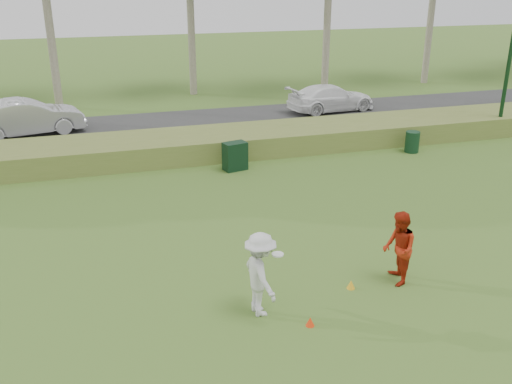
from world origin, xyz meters
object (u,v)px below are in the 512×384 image
object	(u,v)px
cone_yellow	(351,284)
utility_cabinet	(235,156)
player_white	(260,274)
player_red	(399,248)
car_right	(331,98)
trash_bin	(412,142)
cone_orange	(310,322)
car_mid	(26,118)

from	to	relation	value
cone_yellow	utility_cabinet	xyz separation A→B (m)	(-0.48, 9.44, 0.44)
player_white	player_red	size ratio (longest dim) A/B	1.06
player_red	utility_cabinet	bearing A→B (deg)	-155.28
utility_cabinet	car_right	xyz separation A→B (m)	(7.47, 7.90, 0.22)
trash_bin	cone_yellow	bearing A→B (deg)	-127.66
cone_orange	utility_cabinet	xyz separation A→B (m)	(1.06, 10.63, 0.44)
utility_cabinet	trash_bin	size ratio (longest dim) A/B	1.23
player_red	trash_bin	distance (m)	11.38
player_white	cone_yellow	world-z (taller)	player_white
utility_cabinet	trash_bin	world-z (taller)	utility_cabinet
player_red	car_mid	world-z (taller)	player_red
car_right	cone_orange	bearing A→B (deg)	148.01
cone_yellow	car_right	size ratio (longest dim) A/B	0.05
player_white	car_right	bearing A→B (deg)	-34.70
player_red	car_right	bearing A→B (deg)	176.19
cone_yellow	utility_cabinet	size ratio (longest dim) A/B	0.20
player_red	cone_yellow	xyz separation A→B (m)	(-1.22, 0.04, -0.83)
cone_orange	utility_cabinet	world-z (taller)	utility_cabinet
car_right	cone_yellow	bearing A→B (deg)	150.79
player_red	cone_orange	world-z (taller)	player_red
cone_orange	car_mid	distance (m)	19.34
player_white	player_red	bearing A→B (deg)	-91.35
player_white	utility_cabinet	world-z (taller)	player_white
player_red	cone_orange	xyz separation A→B (m)	(-2.76, -1.15, -0.83)
trash_bin	cone_orange	bearing A→B (deg)	-129.70
cone_yellow	car_mid	distance (m)	18.89
player_white	car_mid	size ratio (longest dim) A/B	0.39
cone_orange	utility_cabinet	bearing A→B (deg)	84.30
player_red	cone_yellow	bearing A→B (deg)	-77.11
player_red	player_white	bearing A→B (deg)	-70.10
player_red	car_mid	size ratio (longest dim) A/B	0.37
car_mid	player_red	bearing A→B (deg)	-163.91
player_white	car_mid	xyz separation A→B (m)	(-6.13, 17.19, -0.09)
car_mid	cone_yellow	bearing A→B (deg)	-167.05
cone_yellow	car_right	xyz separation A→B (m)	(6.99, 17.34, 0.66)
player_white	car_right	world-z (taller)	player_white
utility_cabinet	car_mid	world-z (taller)	car_mid
player_red	cone_yellow	world-z (taller)	player_red
cone_orange	utility_cabinet	distance (m)	10.69
cone_orange	car_right	size ratio (longest dim) A/B	0.04
car_mid	cone_orange	bearing A→B (deg)	-172.73
utility_cabinet	car_mid	bearing A→B (deg)	124.53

